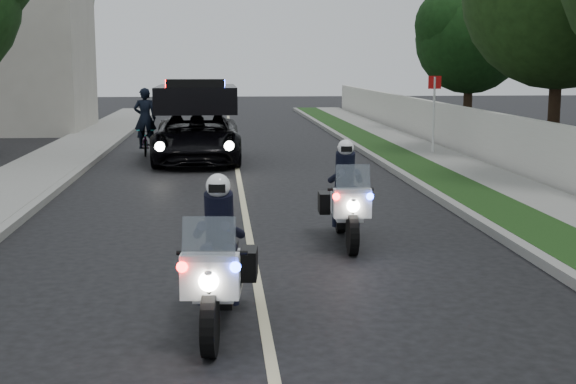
% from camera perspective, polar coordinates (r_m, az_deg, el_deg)
% --- Properties ---
extents(ground, '(120.00, 120.00, 0.00)m').
position_cam_1_polar(ground, '(8.55, -1.57, -10.26)').
color(ground, black).
rests_on(ground, ground).
extents(curb_right, '(0.20, 60.00, 0.15)m').
position_cam_1_polar(curb_right, '(18.82, 9.15, 0.67)').
color(curb_right, gray).
rests_on(curb_right, ground).
extents(grass_verge, '(1.20, 60.00, 0.16)m').
position_cam_1_polar(grass_verge, '(19.00, 11.20, 0.70)').
color(grass_verge, '#193814').
rests_on(grass_verge, ground).
extents(sidewalk_right, '(1.40, 60.00, 0.16)m').
position_cam_1_polar(sidewalk_right, '(19.40, 14.89, 0.74)').
color(sidewalk_right, gray).
rests_on(sidewalk_right, ground).
extents(property_wall, '(0.22, 60.00, 1.50)m').
position_cam_1_polar(property_wall, '(19.68, 17.72, 2.70)').
color(property_wall, beige).
rests_on(property_wall, ground).
extents(curb_left, '(0.20, 60.00, 0.15)m').
position_cam_1_polar(curb_left, '(18.61, -16.15, 0.32)').
color(curb_left, gray).
rests_on(curb_left, ground).
extents(sidewalk_left, '(2.00, 60.00, 0.16)m').
position_cam_1_polar(sidewalk_left, '(18.86, -19.43, 0.28)').
color(sidewalk_left, gray).
rests_on(sidewalk_left, ground).
extents(lane_marking, '(0.12, 50.00, 0.01)m').
position_cam_1_polar(lane_marking, '(18.27, -3.43, 0.29)').
color(lane_marking, '#BFB78C').
rests_on(lane_marking, ground).
extents(police_moto_left, '(0.88, 2.04, 1.69)m').
position_cam_1_polar(police_moto_left, '(8.80, -4.99, -9.70)').
color(police_moto_left, silver).
rests_on(police_moto_left, ground).
extents(police_moto_right, '(0.76, 1.97, 1.65)m').
position_cam_1_polar(police_moto_right, '(12.80, 4.17, -3.64)').
color(police_moto_right, white).
rests_on(police_moto_right, ground).
extents(police_suv, '(2.50, 5.33, 2.58)m').
position_cam_1_polar(police_suv, '(23.29, -6.52, 2.18)').
color(police_suv, black).
rests_on(police_suv, ground).
extents(bicycle, '(0.67, 1.61, 0.82)m').
position_cam_1_polar(bicycle, '(25.25, -10.16, 2.65)').
color(bicycle, black).
rests_on(bicycle, ground).
extents(cyclist, '(0.69, 0.48, 1.89)m').
position_cam_1_polar(cyclist, '(25.25, -10.16, 2.65)').
color(cyclist, black).
rests_on(cyclist, ground).
extents(sign_post, '(0.44, 0.44, 2.55)m').
position_cam_1_polar(sign_post, '(24.58, 10.35, 2.46)').
color(sign_post, red).
rests_on(sign_post, ground).
extents(tree_right_d, '(7.03, 7.03, 9.52)m').
position_cam_1_polar(tree_right_d, '(25.33, 18.41, 2.34)').
color(tree_right_d, '#1F4015').
rests_on(tree_right_d, ground).
extents(tree_right_e, '(5.18, 5.18, 7.37)m').
position_cam_1_polar(tree_right_e, '(33.69, 12.71, 4.20)').
color(tree_right_e, '#123310').
rests_on(tree_right_e, ground).
extents(tree_left_far, '(6.85, 6.85, 9.18)m').
position_cam_1_polar(tree_left_far, '(38.23, -18.17, 4.55)').
color(tree_left_far, '#143510').
rests_on(tree_left_far, ground).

